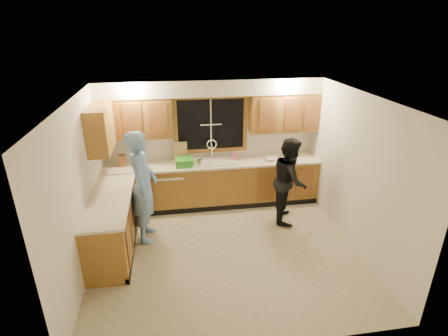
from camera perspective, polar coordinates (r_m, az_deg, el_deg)
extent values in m
plane|color=#B5AB8B|center=(5.89, 0.36, -13.21)|extent=(4.20, 4.20, 0.00)
plane|color=silver|center=(4.86, 0.44, 11.37)|extent=(4.20, 4.20, 0.00)
plane|color=white|center=(7.00, -2.13, 4.38)|extent=(4.20, 0.00, 4.20)
plane|color=white|center=(5.36, -22.39, -3.43)|extent=(0.00, 3.80, 3.80)
plane|color=white|center=(5.94, 20.83, -0.65)|extent=(0.00, 3.80, 3.80)
cube|color=#A5712F|center=(7.03, -1.73, -2.67)|extent=(4.20, 0.60, 0.88)
cube|color=#A5712F|center=(5.97, -17.71, -8.81)|extent=(0.60, 1.90, 0.88)
cube|color=#F6E9CF|center=(6.83, -1.76, 0.77)|extent=(4.20, 0.63, 0.04)
cube|color=#F6E9CF|center=(5.75, -18.11, -4.89)|extent=(0.63, 1.90, 0.04)
cube|color=#A5712F|center=(6.67, -14.38, 7.89)|extent=(1.35, 0.33, 0.75)
cube|color=#A5712F|center=(6.99, 9.79, 8.94)|extent=(1.35, 0.33, 0.75)
cube|color=#A5712F|center=(6.15, -19.56, 6.05)|extent=(0.33, 0.90, 0.75)
cube|color=white|center=(6.56, -2.08, 13.04)|extent=(4.20, 0.35, 0.30)
cube|color=black|center=(6.90, -2.16, 7.12)|extent=(1.30, 0.01, 1.00)
cube|color=#A5712F|center=(6.76, -2.22, 11.47)|extent=(1.44, 0.03, 0.07)
cube|color=#A5712F|center=(7.05, -2.09, 2.91)|extent=(1.44, 0.03, 0.07)
cube|color=#A5712F|center=(6.84, -7.90, 6.80)|extent=(0.07, 0.03, 1.00)
cube|color=#A5712F|center=(7.00, 3.47, 7.33)|extent=(0.07, 0.03, 1.00)
cube|color=white|center=(6.83, -1.78, 1.05)|extent=(0.86, 0.52, 0.03)
cube|color=white|center=(6.85, -3.52, 0.24)|extent=(0.38, 0.42, 0.18)
cube|color=white|center=(6.89, -0.04, 0.45)|extent=(0.38, 0.42, 0.18)
cylinder|color=white|center=(6.97, -2.01, 2.79)|extent=(0.04, 0.04, 0.28)
torus|color=white|center=(6.92, -2.02, 3.88)|extent=(0.21, 0.03, 0.21)
cube|color=silver|center=(6.99, -8.66, -3.36)|extent=(0.60, 0.56, 0.82)
cube|color=silver|center=(5.49, -18.51, -11.81)|extent=(0.58, 0.75, 0.90)
imported|color=#76A5E0|center=(5.87, -13.08, -3.06)|extent=(0.48, 0.72, 1.92)
imported|color=black|center=(6.47, 10.66, -1.95)|extent=(0.80, 0.92, 1.60)
cube|color=brown|center=(6.89, -16.29, 1.20)|extent=(0.13, 0.11, 0.23)
cube|color=#D7B76E|center=(6.93, -7.14, 2.74)|extent=(0.28, 0.10, 0.36)
cube|color=green|center=(6.68, -6.51, 0.98)|extent=(0.33, 0.30, 0.15)
imported|color=#F35C9A|center=(6.91, 1.59, 2.10)|extent=(0.10, 0.10, 0.20)
imported|color=silver|center=(6.98, 7.60, 1.47)|extent=(0.25, 0.25, 0.05)
cylinder|color=#B7A78D|center=(6.67, -4.10, 0.86)|extent=(0.07, 0.07, 0.11)
cylinder|color=#B7A78D|center=(6.64, -3.94, 0.86)|extent=(0.09, 0.09, 0.13)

